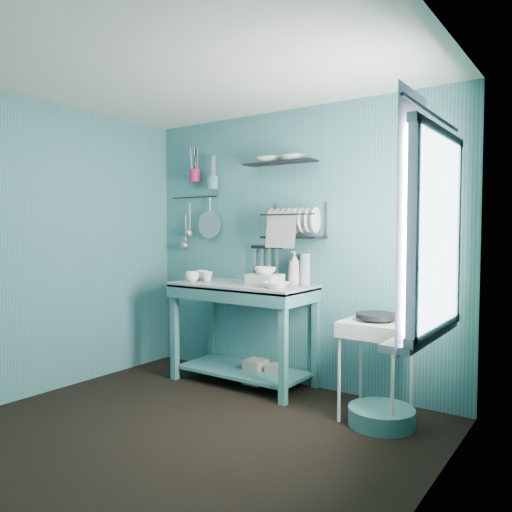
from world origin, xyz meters
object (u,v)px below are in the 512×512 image
Objects in this scene: mug_mid at (207,277)px; wash_tub at (265,280)px; soap_bottle at (294,268)px; colander at (209,225)px; floor_basin at (381,417)px; storage_tin_small at (276,376)px; dish_rack at (294,220)px; potted_plant at (424,286)px; utensil_cup_magenta at (195,176)px; work_counter at (243,333)px; water_bottle at (305,269)px; utensil_cup_teal at (213,183)px; mug_right at (202,275)px; hotplate_stand at (376,370)px; mug_left at (192,277)px; storage_tin_large at (255,372)px; frying_pan at (376,316)px.

wash_tub reaches higher than mug_mid.
colander is (-1.02, 0.03, 0.39)m from soap_bottle.
storage_tin_small is at bearing 164.33° from floor_basin.
soap_bottle is at bearing -1.95° from colander.
dish_rack is 1.16× the size of potted_plant.
colander is at bearing 10.24° from utensil_cup_magenta.
dish_rack is 1.96× the size of colander.
colander is at bearing 170.25° from storage_tin_small.
work_counter is 0.77m from soap_bottle.
water_bottle reaches higher than work_counter.
soap_bottle is 2.30× the size of utensil_cup_teal.
hotplate_stand is (1.82, -0.14, -0.60)m from mug_right.
work_counter is 0.48m from storage_tin_small.
mug_left is 0.56× the size of storage_tin_large.
colander is at bearing 126.85° from mug_mid.
colander is at bearing 166.95° from floor_basin.
hotplate_stand is 5.68× the size of utensil_cup_teal.
work_counter is at bearing 18.43° from mug_left.
soap_bottle is 0.63× the size of floor_basin.
mug_right reaches higher than hotplate_stand.
mug_right is (-0.12, 0.06, 0.00)m from mug_mid.
wash_tub is at bearing -16.06° from utensil_cup_teal.
work_counter is 10.58× the size of mug_right.
mug_right is 1.05m from water_bottle.
colander is (-0.22, 0.29, 0.49)m from mug_mid.
wash_tub is (0.63, 0.04, 0.00)m from mug_mid.
soap_bottle is 1.09m from colander.
mug_mid is at bearing 167.31° from hotplate_stand.
dish_rack reaches higher than colander.
storage_tin_small is (0.68, 0.14, -0.87)m from mug_mid.
mug_mid is at bearing -60.35° from utensil_cup_teal.
utensil_cup_teal is 0.27× the size of floor_basin.
water_bottle is at bearing 33.22° from dish_rack.
soap_bottle is 1.59m from potted_plant.
mug_mid is 1.10m from utensil_cup_magenta.
mug_right is 0.93m from utensil_cup_teal.
colander is (-1.04, 0.08, -0.03)m from dish_rack.
utensil_cup_magenta reaches higher than mug_left.
utensil_cup_magenta is at bearing 168.68° from floor_basin.
dish_rack is (-0.08, -0.07, 0.43)m from water_bottle.
mug_right is 1.08m from dish_rack.
potted_plant is 1.14m from floor_basin.
mug_right is at bearing 173.11° from floor_basin.
soap_bottle is (0.80, 0.26, 0.10)m from mug_mid.
soap_bottle is 1.02m from storage_tin_large.
hotplate_stand is at bearing -12.09° from storage_tin_small.
utensil_cup_magenta is (-1.20, 0.05, 0.47)m from dish_rack.
soap_bottle is at bearing 105.44° from dish_rack.
utensil_cup_teal is at bearing 163.94° from wash_tub.
frying_pan is (1.82, -0.14, -0.19)m from mug_right.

